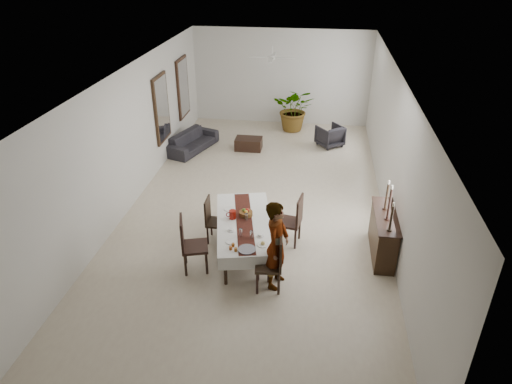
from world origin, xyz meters
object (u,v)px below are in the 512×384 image
at_px(woman, 277,245).
at_px(sofa, 193,141).
at_px(sideboard_body, 383,235).
at_px(red_pitcher, 232,214).
at_px(dining_table_top, 244,223).

relative_size(woman, sofa, 0.91).
bearing_deg(sideboard_body, sofa, 137.96).
relative_size(red_pitcher, sofa, 0.10).
height_order(dining_table_top, red_pitcher, red_pitcher).
bearing_deg(sofa, woman, -132.45).
bearing_deg(dining_table_top, sideboard_body, -6.50).
relative_size(red_pitcher, sideboard_body, 0.13).
height_order(sideboard_body, sofa, sideboard_body).
bearing_deg(sideboard_body, red_pitcher, -176.36).
xyz_separation_m(woman, sideboard_body, (2.03, 1.24, -0.43)).
bearing_deg(red_pitcher, sideboard_body, 3.64).
relative_size(woman, sideboard_body, 1.18).
height_order(dining_table_top, woman, woman).
xyz_separation_m(sideboard_body, sofa, (-5.21, 4.69, -0.16)).
xyz_separation_m(woman, sofa, (-3.18, 5.93, -0.59)).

